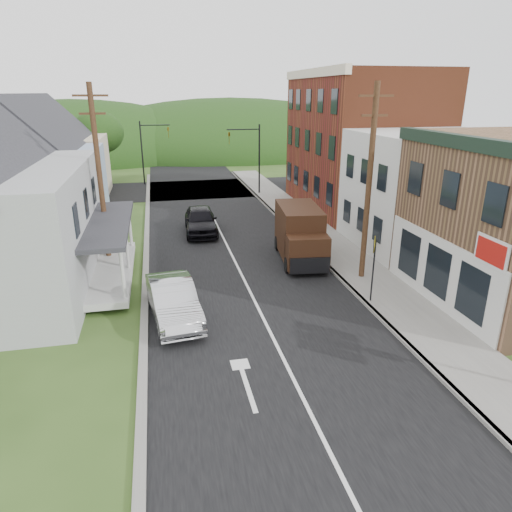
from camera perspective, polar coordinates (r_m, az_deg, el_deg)
ground at (r=18.03m, az=1.23°, el=-8.48°), size 120.00×120.00×0.00m
road at (r=27.09m, az=-3.68°, el=1.38°), size 9.00×90.00×0.02m
cross_road at (r=43.45m, az=-7.14°, el=8.30°), size 60.00×9.00×0.02m
sidewalk_right at (r=26.72m, az=9.59°, el=1.04°), size 2.80×55.00×0.15m
curb_right at (r=26.26m, az=6.85°, el=0.84°), size 0.20×55.00×0.15m
curb_left at (r=24.94m, az=-13.59°, el=-0.66°), size 0.30×55.00×0.12m
storefront_white at (r=27.94m, az=20.80°, el=7.60°), size 8.00×7.00×6.50m
storefront_red at (r=35.93m, az=12.94°, el=13.66°), size 8.00×12.00×10.00m
house_blue at (r=33.59m, az=-24.96°, el=9.68°), size 7.14×8.16×7.28m
house_cream at (r=42.43m, az=-23.20°, el=11.68°), size 7.14×8.16×7.28m
utility_pole_right at (r=21.47m, az=13.94°, el=8.80°), size 1.60×0.26×9.00m
utility_pole_left at (r=23.92m, az=-18.96°, el=9.39°), size 1.60×0.26×9.00m
traffic_signal_right at (r=40.05m, az=-0.58°, el=12.93°), size 2.87×0.20×6.00m
traffic_signal_left at (r=46.19m, az=-13.24°, el=13.34°), size 2.87×0.20×6.00m
tree_left_d at (r=47.87m, az=-19.14°, el=14.37°), size 4.80×4.80×6.94m
forested_ridge at (r=71.05m, az=-9.37°, el=12.63°), size 90.00×30.00×16.00m
silver_sedan at (r=18.36m, az=-10.31°, el=-5.54°), size 2.22×4.93×1.57m
dark_sedan at (r=29.39m, az=-6.94°, el=4.44°), size 2.18×4.98×1.67m
delivery_van at (r=24.28m, az=5.55°, el=2.69°), size 2.62×5.29×2.85m
warning_sign at (r=19.48m, az=14.48°, el=-0.41°), size 0.35×0.75×2.93m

